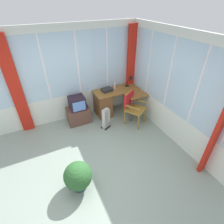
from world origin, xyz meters
TOP-DOWN VIEW (x-y plane):
  - ground at (0.00, 0.00)m, footprint 5.29×5.04m
  - north_window_panel at (0.00, 2.05)m, footprint 4.29×0.07m
  - east_window_panel at (2.17, 0.00)m, footprint 0.07×4.04m
  - curtain_north_left at (-1.18, 1.97)m, footprint 0.29×0.10m
  - curtain_corner at (2.04, 1.92)m, footprint 0.29×0.09m
  - curtain_east_far at (2.09, -1.11)m, footprint 0.29×0.11m
  - desk at (1.06, 1.68)m, footprint 1.38×1.00m
  - desk_lamp at (1.92, 1.74)m, footprint 0.24×0.21m
  - tv_remote at (1.83, 1.47)m, footprint 0.11×0.15m
  - spray_bottle at (1.42, 1.81)m, footprint 0.06×0.06m
  - paper_tray at (1.15, 1.76)m, footprint 0.32×0.26m
  - wooden_armchair at (1.56, 1.02)m, footprint 0.66×0.66m
  - tv_on_stand at (0.20, 1.68)m, footprint 0.64×0.44m
  - space_heater at (0.81, 1.10)m, footprint 0.29×0.26m
  - potted_plant at (-0.43, -0.37)m, footprint 0.54×0.54m

SIDE VIEW (x-z plane):
  - ground at x=0.00m, z-range -0.06..0.00m
  - space_heater at x=0.81m, z-range 0.01..0.62m
  - potted_plant at x=-0.43m, z-range 0.02..0.64m
  - tv_on_stand at x=0.20m, z-range -0.05..0.78m
  - desk at x=1.06m, z-range 0.04..0.80m
  - wooden_armchair at x=1.56m, z-range 0.13..1.11m
  - tv_remote at x=1.83m, z-range 0.77..0.79m
  - paper_tray at x=1.15m, z-range 0.77..0.86m
  - spray_bottle at x=1.42m, z-range 0.76..0.98m
  - desk_lamp at x=1.92m, z-range 0.81..1.14m
  - curtain_north_left at x=-1.18m, z-range 0.00..2.51m
  - curtain_corner at x=2.04m, z-range 0.00..2.51m
  - curtain_east_far at x=2.09m, z-range 0.00..2.51m
  - north_window_panel at x=0.00m, z-range 0.00..2.61m
  - east_window_panel at x=2.17m, z-range 0.00..2.61m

